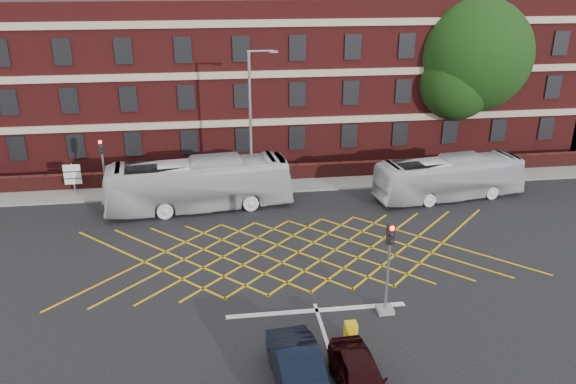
{
  "coord_description": "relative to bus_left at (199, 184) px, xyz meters",
  "views": [
    {
      "loc": [
        -4.05,
        -24.17,
        14.08
      ],
      "look_at": [
        -0.61,
        1.5,
        3.69
      ],
      "focal_mm": 35.0,
      "sensor_mm": 36.0,
      "label": 1
    }
  ],
  "objects": [
    {
      "name": "car_navy",
      "position": [
        3.69,
        -16.96,
        -0.84
      ],
      "size": [
        2.02,
        4.71,
        1.51
      ],
      "primitive_type": "imported",
      "rotation": [
        0.0,
        0.0,
        0.09
      ],
      "color": "black",
      "rests_on": "ground"
    },
    {
      "name": "bus_left",
      "position": [
        0.0,
        0.0,
        0.0
      ],
      "size": [
        11.64,
        3.81,
        3.18
      ],
      "primitive_type": "imported",
      "rotation": [
        0.0,
        0.0,
        1.67
      ],
      "color": "silver",
      "rests_on": "ground"
    },
    {
      "name": "deciduous_tree",
      "position": [
        20.66,
        7.81,
        5.78
      ],
      "size": [
        8.57,
        8.57,
        12.25
      ],
      "color": "black",
      "rests_on": "ground"
    },
    {
      "name": "box_junction_hatching",
      "position": [
        5.21,
        -6.69,
        -1.58
      ],
      "size": [
        8.22,
        8.22,
        0.02
      ],
      "primitive_type": "cube",
      "rotation": [
        0.0,
        0.0,
        0.79
      ],
      "color": "#CC990C",
      "rests_on": "ground"
    },
    {
      "name": "direction_signs",
      "position": [
        -8.3,
        3.31,
        -0.21
      ],
      "size": [
        1.1,
        0.16,
        2.2
      ],
      "color": "gray",
      "rests_on": "ground"
    },
    {
      "name": "traffic_light_near",
      "position": [
        8.17,
        -12.66,
        0.17
      ],
      "size": [
        0.7,
        0.7,
        4.27
      ],
      "color": "slate",
      "rests_on": "ground"
    },
    {
      "name": "traffic_light_far",
      "position": [
        -5.9,
        1.57,
        0.17
      ],
      "size": [
        0.7,
        0.7,
        4.27
      ],
      "color": "slate",
      "rests_on": "ground"
    },
    {
      "name": "ground",
      "position": [
        5.21,
        -8.69,
        -1.59
      ],
      "size": [
        120.0,
        120.0,
        0.0
      ],
      "primitive_type": "plane",
      "color": "black",
      "rests_on": "ground"
    },
    {
      "name": "utility_cabinet",
      "position": [
        6.15,
        -14.6,
        -1.13
      ],
      "size": [
        0.48,
        0.44,
        0.92
      ],
      "primitive_type": "cube",
      "color": "gold",
      "rests_on": "ground"
    },
    {
      "name": "boundary_wall",
      "position": [
        5.21,
        4.31,
        -1.04
      ],
      "size": [
        56.0,
        0.5,
        1.1
      ],
      "primitive_type": "cube",
      "color": "#471513",
      "rests_on": "ground"
    },
    {
      "name": "bus_right",
      "position": [
        16.08,
        -0.43,
        -0.21
      ],
      "size": [
        10.16,
        3.69,
        2.77
      ],
      "primitive_type": "imported",
      "rotation": [
        0.0,
        0.0,
        1.71
      ],
      "color": "silver",
      "rests_on": "ground"
    },
    {
      "name": "victorian_building",
      "position": [
        5.46,
        13.3,
        6.24
      ],
      "size": [
        51.0,
        12.17,
        20.4
      ],
      "color": "#541515",
      "rests_on": "ground"
    },
    {
      "name": "far_pavement",
      "position": [
        5.21,
        3.31,
        -1.53
      ],
      "size": [
        60.0,
        3.0,
        0.12
      ],
      "primitive_type": "cube",
      "color": "slate",
      "rests_on": "ground"
    },
    {
      "name": "stop_line",
      "position": [
        5.21,
        -12.19,
        -1.58
      ],
      "size": [
        8.0,
        0.3,
        0.02
      ],
      "primitive_type": "cube",
      "color": "silver",
      "rests_on": "ground"
    },
    {
      "name": "street_lamp",
      "position": [
        3.42,
        1.17,
        1.73
      ],
      "size": [
        2.25,
        1.0,
        9.51
      ],
      "color": "slate",
      "rests_on": "ground"
    },
    {
      "name": "car_maroon",
      "position": [
        5.79,
        -17.47,
        -0.89
      ],
      "size": [
        1.83,
        4.16,
        1.4
      ],
      "primitive_type": "imported",
      "rotation": [
        0.0,
        0.0,
        0.04
      ],
      "color": "black",
      "rests_on": "ground"
    }
  ]
}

